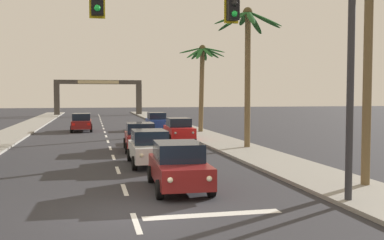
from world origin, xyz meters
The scene contains 14 objects.
ground_plane centered at (0.00, 0.00, 0.00)m, with size 220.00×220.00×0.00m, color #2D2D33.
sidewalk_right centered at (7.80, 20.00, 0.07)m, with size 3.20×110.00×0.14m, color gray.
lane_markings centered at (0.46, 19.39, 0.00)m, with size 4.28×87.25×0.01m.
traffic_signal_mast centered at (3.03, -0.33, 5.30)m, with size 11.73×0.41×7.52m.
sedan_lead_at_stop_bar centered at (1.91, 3.03, 0.85)m, with size 2.05×4.49×1.68m.
sedan_third_in_queue centered at (1.60, 8.84, 0.85)m, with size 1.96×4.46×1.68m.
sedan_fifth_in_queue centered at (1.76, 14.65, 0.85)m, with size 2.07×4.50×1.68m.
sedan_oncoming_far centered at (-2.08, 30.23, 0.85)m, with size 1.96×4.46×1.68m.
sedan_parked_nearest_kerb centered at (5.19, 19.85, 0.85)m, with size 2.02×4.48×1.68m.
sedan_parked_mid_kerb centered at (5.06, 30.63, 0.85)m, with size 1.99×4.47×1.68m.
palm_right_nearest centered at (8.56, 1.64, 6.18)m, with size 3.59×3.49×8.65m.
palm_right_second centered at (8.35, 13.77, 6.34)m, with size 4.65×4.68×8.80m.
palm_right_third centered at (8.48, 25.84, 5.49)m, with size 4.09×3.84×7.82m.
town_gateway_arch centered at (0.00, 64.25, 3.89)m, with size 14.45×0.90×5.93m.
Camera 1 is at (-1.10, -12.60, 3.38)m, focal length 41.72 mm.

